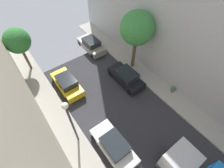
{
  "coord_description": "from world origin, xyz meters",
  "views": [
    {
      "loc": [
        -5.55,
        0.86,
        13.6
      ],
      "look_at": [
        1.03,
        9.64,
        0.5
      ],
      "focal_mm": 26.58,
      "sensor_mm": 36.0,
      "label": 1
    }
  ],
  "objects": [
    {
      "name": "parked_car_right_2",
      "position": [
        2.7,
        9.36,
        0.72
      ],
      "size": [
        1.78,
        4.2,
        1.57
      ],
      "color": "black",
      "rests_on": "ground"
    },
    {
      "name": "parked_car_right_3",
      "position": [
        2.7,
        16.24,
        0.72
      ],
      "size": [
        1.78,
        4.2,
        1.57
      ],
      "color": "gray",
      "rests_on": "ground"
    },
    {
      "name": "sidewalk_right",
      "position": [
        5.0,
        0.0,
        0.07
      ],
      "size": [
        2.0,
        44.0,
        0.15
      ],
      "primitive_type": "cube",
      "color": "#A8A399",
      "rests_on": "ground"
    },
    {
      "name": "street_tree_0",
      "position": [
        -4.79,
        17.43,
        3.84
      ],
      "size": [
        2.56,
        2.56,
        4.99
      ],
      "color": "brown",
      "rests_on": "sidewalk_left"
    },
    {
      "name": "street_tree_1",
      "position": [
        4.82,
        10.72,
        4.96
      ],
      "size": [
        3.34,
        3.34,
        6.51
      ],
      "color": "brown",
      "rests_on": "sidewalk_right"
    },
    {
      "name": "lamp_post",
      "position": [
        -4.6,
        6.78,
        3.67
      ],
      "size": [
        0.44,
        0.44,
        5.32
      ],
      "color": "#333338",
      "rests_on": "sidewalk_left"
    },
    {
      "name": "potted_plant_2",
      "position": [
        5.56,
        5.43,
        0.52
      ],
      "size": [
        0.41,
        0.41,
        0.71
      ],
      "color": "slate",
      "rests_on": "sidewalk_right"
    },
    {
      "name": "parked_car_left_4",
      "position": [
        -2.7,
        12.29,
        0.72
      ],
      "size": [
        1.78,
        4.2,
        1.57
      ],
      "color": "gold",
      "rests_on": "ground"
    },
    {
      "name": "parked_car_left_3",
      "position": [
        -2.7,
        4.4,
        0.72
      ],
      "size": [
        1.78,
        4.2,
        1.57
      ],
      "color": "white",
      "rests_on": "ground"
    }
  ]
}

